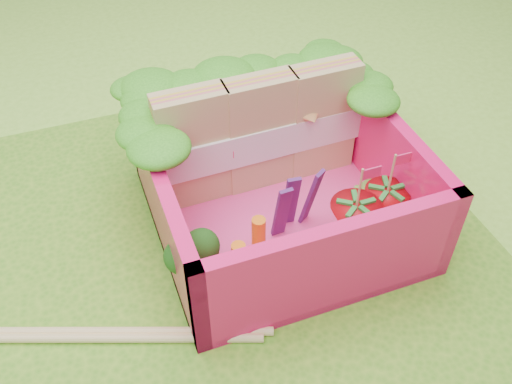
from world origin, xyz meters
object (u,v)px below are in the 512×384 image
at_px(bento_box, 279,183).
at_px(strawberry_right, 385,206).
at_px(sandwich_stack, 260,134).
at_px(strawberry_left, 354,223).
at_px(broccoli, 202,252).
at_px(chopsticks, 46,335).

height_order(bento_box, strawberry_right, bento_box).
bearing_deg(sandwich_stack, strawberry_left, -66.45).
bearing_deg(broccoli, chopsticks, -175.70).
bearing_deg(broccoli, strawberry_left, -4.16).
xyz_separation_m(strawberry_left, chopsticks, (-1.55, -0.00, -0.16)).
relative_size(strawberry_left, strawberry_right, 1.05).
xyz_separation_m(bento_box, strawberry_right, (0.49, -0.26, -0.10)).
xyz_separation_m(broccoli, strawberry_left, (0.78, -0.06, -0.04)).
relative_size(strawberry_left, chopsticks, 0.25).
xyz_separation_m(bento_box, broccoli, (-0.50, -0.27, -0.05)).
height_order(broccoli, chopsticks, broccoli).
bearing_deg(chopsticks, strawberry_right, 2.10).
distance_m(sandwich_stack, strawberry_left, 0.70).
bearing_deg(sandwich_stack, broccoli, -132.14).
bearing_deg(bento_box, strawberry_right, -28.06).
relative_size(bento_box, broccoli, 3.76).
xyz_separation_m(strawberry_left, strawberry_right, (0.22, 0.06, -0.01)).
relative_size(sandwich_stack, strawberry_left, 2.45).
bearing_deg(sandwich_stack, chopsticks, -154.11).
bearing_deg(strawberry_right, strawberry_left, -163.62).
distance_m(sandwich_stack, strawberry_right, 0.77).
bearing_deg(strawberry_left, chopsticks, -179.96).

